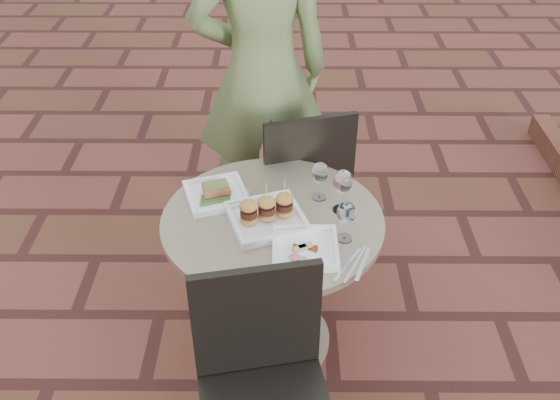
{
  "coord_description": "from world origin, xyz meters",
  "views": [
    {
      "loc": [
        -0.23,
        -2.14,
        2.27
      ],
      "look_at": [
        -0.24,
        -0.16,
        0.82
      ],
      "focal_mm": 40.0,
      "sensor_mm": 36.0,
      "label": 1
    }
  ],
  "objects_px": {
    "cafe_table": "(273,264)",
    "plate_sliders": "(267,214)",
    "diner": "(262,75)",
    "plate_tuna": "(305,248)",
    "chair_far": "(302,177)",
    "plate_salmon": "(216,194)",
    "chair_near": "(263,374)"
  },
  "relations": [
    {
      "from": "cafe_table",
      "to": "plate_sliders",
      "type": "xyz_separation_m",
      "value": [
        -0.02,
        -0.02,
        0.29
      ]
    },
    {
      "from": "diner",
      "to": "plate_tuna",
      "type": "relative_size",
      "value": 7.76
    },
    {
      "from": "chair_far",
      "to": "plate_salmon",
      "type": "bearing_deg",
      "value": 32.38
    },
    {
      "from": "chair_near",
      "to": "plate_tuna",
      "type": "xyz_separation_m",
      "value": [
        0.15,
        0.42,
        0.2
      ]
    },
    {
      "from": "diner",
      "to": "plate_sliders",
      "type": "xyz_separation_m",
      "value": [
        0.04,
        -0.89,
        -0.19
      ]
    },
    {
      "from": "chair_far",
      "to": "plate_tuna",
      "type": "xyz_separation_m",
      "value": [
        -0.01,
        -0.77,
        0.2
      ]
    },
    {
      "from": "chair_far",
      "to": "plate_tuna",
      "type": "bearing_deg",
      "value": 72.95
    },
    {
      "from": "cafe_table",
      "to": "chair_near",
      "type": "distance_m",
      "value": 0.63
    },
    {
      "from": "plate_salmon",
      "to": "chair_near",
      "type": "bearing_deg",
      "value": -74.43
    },
    {
      "from": "plate_salmon",
      "to": "diner",
      "type": "bearing_deg",
      "value": 76.55
    },
    {
      "from": "plate_salmon",
      "to": "cafe_table",
      "type": "bearing_deg",
      "value": -30.6
    },
    {
      "from": "chair_near",
      "to": "plate_salmon",
      "type": "relative_size",
      "value": 3.03
    },
    {
      "from": "plate_salmon",
      "to": "plate_sliders",
      "type": "distance_m",
      "value": 0.27
    },
    {
      "from": "chair_near",
      "to": "plate_tuna",
      "type": "bearing_deg",
      "value": 59.54
    },
    {
      "from": "cafe_table",
      "to": "plate_sliders",
      "type": "relative_size",
      "value": 2.5
    },
    {
      "from": "cafe_table",
      "to": "chair_near",
      "type": "xyz_separation_m",
      "value": [
        -0.02,
        -0.63,
        0.07
      ]
    },
    {
      "from": "diner",
      "to": "chair_near",
      "type": "bearing_deg",
      "value": 80.35
    },
    {
      "from": "diner",
      "to": "plate_salmon",
      "type": "height_order",
      "value": "diner"
    },
    {
      "from": "plate_salmon",
      "to": "plate_sliders",
      "type": "bearing_deg",
      "value": -37.38
    },
    {
      "from": "cafe_table",
      "to": "chair_near",
      "type": "height_order",
      "value": "chair_near"
    },
    {
      "from": "plate_sliders",
      "to": "chair_near",
      "type": "bearing_deg",
      "value": -90.24
    },
    {
      "from": "cafe_table",
      "to": "plate_tuna",
      "type": "bearing_deg",
      "value": -58.06
    },
    {
      "from": "cafe_table",
      "to": "plate_tuna",
      "type": "height_order",
      "value": "plate_tuna"
    },
    {
      "from": "cafe_table",
      "to": "plate_sliders",
      "type": "distance_m",
      "value": 0.29
    },
    {
      "from": "chair_near",
      "to": "plate_sliders",
      "type": "xyz_separation_m",
      "value": [
        0.0,
        0.6,
        0.22
      ]
    },
    {
      "from": "chair_near",
      "to": "diner",
      "type": "distance_m",
      "value": 1.54
    },
    {
      "from": "chair_far",
      "to": "plate_salmon",
      "type": "relative_size",
      "value": 3.03
    },
    {
      "from": "plate_sliders",
      "to": "plate_tuna",
      "type": "bearing_deg",
      "value": -50.14
    },
    {
      "from": "chair_far",
      "to": "plate_salmon",
      "type": "height_order",
      "value": "chair_far"
    },
    {
      "from": "chair_near",
      "to": "diner",
      "type": "relative_size",
      "value": 0.49
    },
    {
      "from": "chair_far",
      "to": "chair_near",
      "type": "bearing_deg",
      "value": 66.09
    },
    {
      "from": "chair_near",
      "to": "plate_tuna",
      "type": "relative_size",
      "value": 3.78
    }
  ]
}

